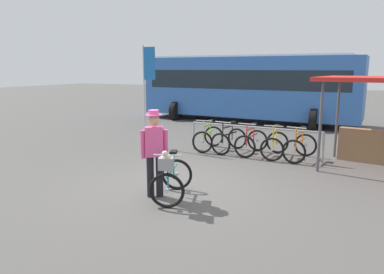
% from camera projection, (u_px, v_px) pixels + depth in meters
% --- Properties ---
extents(ground_plane, '(80.00, 80.00, 0.00)m').
position_uv_depth(ground_plane, '(172.00, 187.00, 7.70)').
color(ground_plane, '#514F4C').
extents(bike_rack_rail, '(3.91, 0.15, 0.88)m').
position_uv_depth(bike_rack_rail, '(253.00, 133.00, 10.28)').
color(bike_rack_rail, '#99999E').
rests_on(bike_rack_rail, ground).
extents(racked_bike_lime, '(0.73, 1.13, 0.97)m').
position_uv_depth(racked_bike_lime, '(208.00, 138.00, 11.18)').
color(racked_bike_lime, black).
rests_on(racked_bike_lime, ground).
extents(racked_bike_black, '(0.82, 1.18, 0.97)m').
position_uv_depth(racked_bike_black, '(229.00, 140.00, 10.86)').
color(racked_bike_black, black).
rests_on(racked_bike_black, ground).
extents(racked_bike_red, '(0.73, 1.13, 0.97)m').
position_uv_depth(racked_bike_red, '(251.00, 142.00, 10.54)').
color(racked_bike_red, black).
rests_on(racked_bike_red, ground).
extents(racked_bike_yellow, '(0.75, 1.14, 0.97)m').
position_uv_depth(racked_bike_yellow, '(275.00, 144.00, 10.22)').
color(racked_bike_yellow, black).
rests_on(racked_bike_yellow, ground).
extents(racked_bike_orange, '(0.80, 1.16, 0.97)m').
position_uv_depth(racked_bike_orange, '(300.00, 147.00, 9.90)').
color(racked_bike_orange, black).
rests_on(racked_bike_orange, ground).
extents(featured_bicycle, '(0.97, 1.26, 1.09)m').
position_uv_depth(featured_bicycle, '(171.00, 176.00, 6.83)').
color(featured_bicycle, black).
rests_on(featured_bicycle, ground).
extents(person_with_featured_bike, '(0.46, 0.36, 1.72)m').
position_uv_depth(person_with_featured_bike, '(154.00, 150.00, 6.96)').
color(person_with_featured_bike, black).
rests_on(person_with_featured_bike, ground).
extents(bus_distant, '(10.06, 3.58, 3.08)m').
position_uv_depth(bus_distant, '(248.00, 85.00, 16.89)').
color(bus_distant, '#3366B7').
rests_on(bus_distant, ground).
extents(banner_flag, '(0.45, 0.05, 3.20)m').
position_uv_depth(banner_flag, '(147.00, 77.00, 11.26)').
color(banner_flag, '#B2B2B7').
rests_on(banner_flag, ground).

